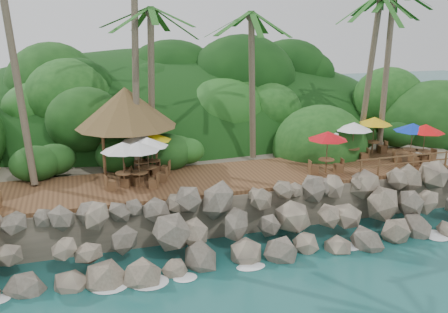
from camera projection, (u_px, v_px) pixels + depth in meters
name	position (u px, v px, depth m)	size (l,w,h in m)	color
ground	(265.00, 266.00, 21.30)	(140.00, 140.00, 0.00)	#19514F
land_base	(184.00, 152.00, 35.73)	(32.00, 25.20, 2.10)	gray
jungle_hill	(165.00, 143.00, 42.91)	(44.80, 28.00, 15.40)	#143811
seawall	(249.00, 224.00, 22.83)	(29.00, 4.00, 2.30)	gray
terrace	(224.00, 178.00, 26.23)	(26.00, 5.00, 0.20)	brown
jungle_foliage	(187.00, 170.00, 35.09)	(44.00, 16.00, 12.00)	#143811
foam_line	(262.00, 262.00, 21.57)	(25.20, 0.80, 0.06)	white
palapa	(126.00, 107.00, 26.76)	(5.60, 5.60, 4.60)	brown
dining_clusters	(246.00, 139.00, 26.03)	(25.78, 5.38, 2.36)	brown
railing	(405.00, 162.00, 26.65)	(6.10, 0.10, 1.00)	brown
waiter	(335.00, 148.00, 28.47)	(0.66, 0.43, 1.81)	silver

